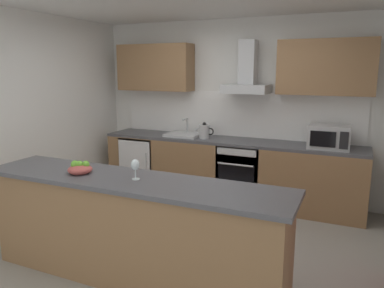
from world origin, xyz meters
The scene contains 15 objects.
ground centered at (0.00, 0.00, -0.01)m, with size 5.25×4.95×0.02m, color gray.
wall_back centered at (0.00, 2.03, 1.30)m, with size 5.25×0.12×2.60m, color white.
wall_left centered at (-2.19, 0.00, 1.30)m, with size 0.12×4.95×2.60m, color white.
backsplash_tile centered at (0.00, 1.96, 1.23)m, with size 3.62×0.02×0.66m, color white.
counter_back centered at (0.00, 1.65, 0.45)m, with size 3.74×0.60×0.90m.
counter_island centered at (-0.10, -0.69, 0.48)m, with size 2.87×0.64×0.95m.
upper_cabinets centered at (0.00, 1.80, 1.91)m, with size 3.69×0.32×0.70m.
oven centered at (0.23, 1.63, 0.46)m, with size 0.60×0.62×0.80m.
refrigerator centered at (-1.38, 1.62, 0.43)m, with size 0.58×0.60×0.85m.
microwave centered at (1.36, 1.60, 1.05)m, with size 0.50×0.38×0.30m.
sink centered at (-0.68, 1.64, 0.93)m, with size 0.50×0.40×0.26m.
kettle centered at (-0.33, 1.59, 1.01)m, with size 0.29×0.15×0.24m.
range_hood centered at (0.23, 1.76, 1.79)m, with size 0.62×0.45×0.72m.
wine_glass centered at (-0.04, -0.69, 1.08)m, with size 0.08×0.08×0.18m.
fruit_bowl centered at (-0.60, -0.74, 1.00)m, with size 0.22×0.22×0.13m.
Camera 1 is at (1.66, -3.28, 1.89)m, focal length 34.61 mm.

